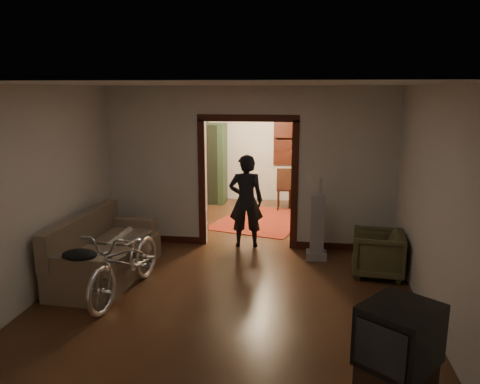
% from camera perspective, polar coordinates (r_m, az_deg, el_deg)
% --- Properties ---
extents(floor, '(5.00, 8.50, 0.01)m').
position_cam_1_polar(floor, '(7.77, 0.30, -8.19)').
color(floor, '#331C10').
rests_on(floor, ground).
extents(ceiling, '(5.00, 8.50, 0.01)m').
position_cam_1_polar(ceiling, '(7.27, 0.33, 12.92)').
color(ceiling, white).
rests_on(ceiling, floor).
extents(wall_back, '(5.00, 0.02, 2.80)m').
position_cam_1_polar(wall_back, '(11.58, 3.07, 5.81)').
color(wall_back, beige).
rests_on(wall_back, floor).
extents(wall_left, '(0.02, 8.50, 2.80)m').
position_cam_1_polar(wall_left, '(8.11, -17.51, 2.36)').
color(wall_left, beige).
rests_on(wall_left, floor).
extents(wall_right, '(0.02, 8.50, 2.80)m').
position_cam_1_polar(wall_right, '(7.50, 19.62, 1.42)').
color(wall_right, beige).
rests_on(wall_right, floor).
extents(partition_wall, '(5.00, 0.14, 2.80)m').
position_cam_1_polar(partition_wall, '(8.13, 1.00, 2.97)').
color(partition_wall, beige).
rests_on(partition_wall, floor).
extents(door_casing, '(1.74, 0.20, 2.32)m').
position_cam_1_polar(door_casing, '(8.18, 1.00, 0.89)').
color(door_casing, '#33130B').
rests_on(door_casing, floor).
extents(far_window, '(0.98, 0.06, 1.28)m').
position_cam_1_polar(far_window, '(11.49, 6.56, 6.45)').
color(far_window, black).
rests_on(far_window, wall_back).
extents(chandelier, '(0.24, 0.24, 0.24)m').
position_cam_1_polar(chandelier, '(9.77, 2.26, 10.17)').
color(chandelier, '#FFE0A5').
rests_on(chandelier, ceiling).
extents(light_switch, '(0.08, 0.01, 0.12)m').
position_cam_1_polar(light_switch, '(8.03, 8.40, 1.62)').
color(light_switch, silver).
rests_on(light_switch, partition_wall).
extents(sofa, '(1.03, 2.08, 0.94)m').
position_cam_1_polar(sofa, '(7.20, -15.98, -6.46)').
color(sofa, brown).
rests_on(sofa, floor).
extents(rolled_paper, '(0.10, 0.79, 0.10)m').
position_cam_1_polar(rolled_paper, '(7.40, -14.37, -5.33)').
color(rolled_paper, beige).
rests_on(rolled_paper, sofa).
extents(jacket, '(0.45, 0.34, 0.13)m').
position_cam_1_polar(jacket, '(6.34, -18.97, -7.25)').
color(jacket, black).
rests_on(jacket, sofa).
extents(bicycle, '(0.86, 1.92, 0.97)m').
position_cam_1_polar(bicycle, '(6.53, -13.76, -8.13)').
color(bicycle, silver).
rests_on(bicycle, floor).
extents(armchair, '(0.82, 0.80, 0.68)m').
position_cam_1_polar(armchair, '(7.34, 16.41, -7.18)').
color(armchair, '#4B482A').
rests_on(armchair, floor).
extents(crt_tv, '(0.79, 0.80, 0.52)m').
position_cam_1_polar(crt_tv, '(4.22, 18.88, -16.15)').
color(crt_tv, black).
rests_on(crt_tv, tv_stand).
extents(vacuum, '(0.38, 0.33, 1.08)m').
position_cam_1_polar(vacuum, '(7.72, 9.40, -4.28)').
color(vacuum, gray).
rests_on(vacuum, floor).
extents(person, '(0.64, 0.46, 1.65)m').
position_cam_1_polar(person, '(8.18, 0.73, -1.10)').
color(person, black).
rests_on(person, floor).
extents(oriental_rug, '(2.18, 2.54, 0.02)m').
position_cam_1_polar(oriental_rug, '(9.98, 2.68, -3.44)').
color(oriental_rug, maroon).
rests_on(oriental_rug, floor).
extents(locker, '(0.99, 0.58, 1.94)m').
position_cam_1_polar(locker, '(11.41, -4.20, 3.50)').
color(locker, '#1E321F').
rests_on(locker, floor).
extents(globe, '(0.26, 0.26, 0.26)m').
position_cam_1_polar(globe, '(11.30, -4.28, 8.38)').
color(globe, '#1E5972').
rests_on(globe, locker).
extents(desk, '(1.10, 0.69, 0.77)m').
position_cam_1_polar(desk, '(11.17, 8.56, 0.17)').
color(desk, black).
rests_on(desk, floor).
extents(desk_chair, '(0.54, 0.54, 1.00)m').
position_cam_1_polar(desk_chair, '(10.82, 5.72, 0.45)').
color(desk_chair, black).
rests_on(desk_chair, floor).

